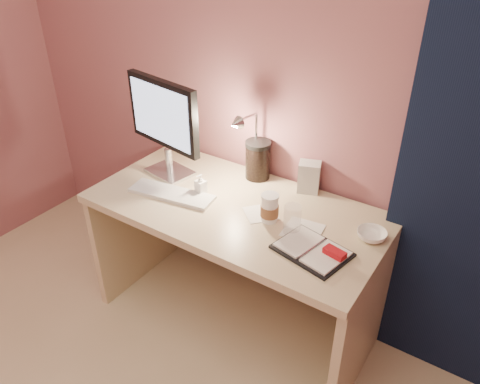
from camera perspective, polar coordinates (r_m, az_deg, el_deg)
The scene contains 13 objects.
desk at distance 2.37m, azimuth 0.53°, elevation -5.43°, with size 1.40×0.70×0.73m.
monitor at distance 2.35m, azimuth -9.14°, elevation 8.70°, with size 0.47×0.21×0.51m.
keyboard at distance 2.29m, azimuth -8.32°, elevation -0.21°, with size 0.42×0.13×0.02m, color silver.
planner at distance 1.93m, azimuth 9.00°, elevation -7.03°, with size 0.32×0.27×0.04m.
paper_b at distance 2.05m, azimuth 7.68°, elevation -4.64°, with size 0.16×0.16×0.00m, color silver.
paper_c at distance 2.14m, azimuth 2.54°, elevation -2.61°, with size 0.14×0.14×0.00m, color silver.
coffee_cup at distance 2.06m, azimuth 3.63°, elevation -2.03°, with size 0.08×0.08×0.13m.
clear_cup at distance 2.00m, azimuth 6.38°, elevation -3.35°, with size 0.07×0.07×0.13m, color white.
bowl at distance 2.05m, azimuth 15.75°, elevation -5.08°, with size 0.13×0.13×0.04m, color white.
lotion_bottle at distance 2.27m, azimuth -4.82°, elevation 0.96°, with size 0.05×0.05×0.10m, color white.
dark_jar at distance 2.38m, azimuth 2.18°, elevation 3.72°, with size 0.13×0.13×0.18m, color black.
product_box at distance 2.29m, azimuth 8.41°, elevation 1.82°, with size 0.10×0.08×0.15m, color beige.
desk_lamp at distance 2.27m, azimuth 1.11°, elevation 6.16°, with size 0.10×0.22×0.36m.
Camera 1 is at (1.03, -0.14, 1.93)m, focal length 35.00 mm.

